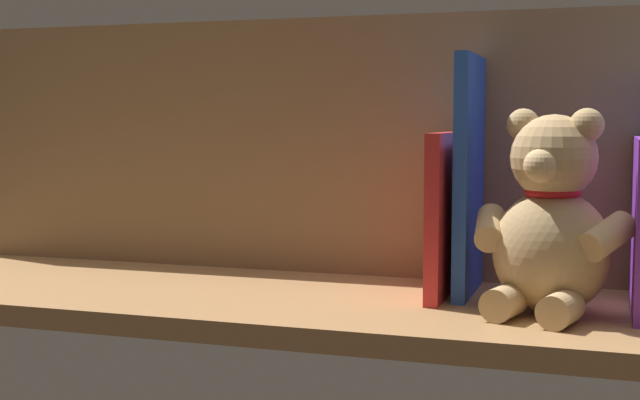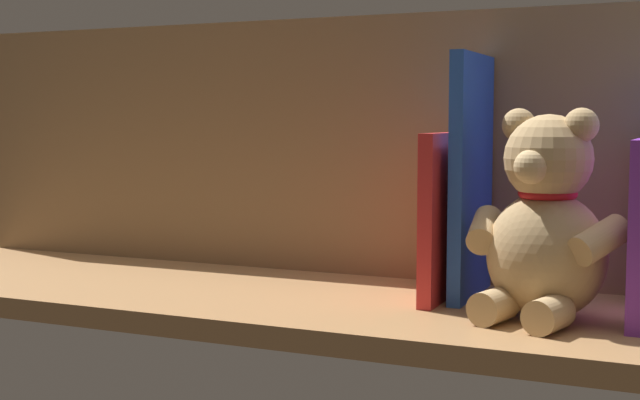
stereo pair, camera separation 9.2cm
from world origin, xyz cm
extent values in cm
cube|color=#A87A4C|center=(0.00, 0.00, -1.10)|extent=(111.62, 30.01, 2.20)
cube|color=olive|center=(0.00, -12.76, 15.10)|extent=(111.62, 1.50, 30.20)
ellipsoid|color=tan|center=(-23.62, 1.96, 5.87)|extent=(13.42, 12.61, 11.74)
sphere|color=tan|center=(-23.62, 1.96, 14.76)|extent=(8.07, 8.07, 8.07)
sphere|color=tan|center=(-26.53, 2.78, 17.79)|extent=(3.12, 3.12, 3.12)
sphere|color=tan|center=(-20.70, 1.15, 17.79)|extent=(3.12, 3.12, 3.12)
sphere|color=#DBB77F|center=(-22.69, 5.26, 14.16)|extent=(3.12, 3.12, 3.12)
cylinder|color=tan|center=(-28.59, 4.88, 7.92)|extent=(5.59, 6.29, 4.34)
cylinder|color=tan|center=(-17.85, 1.87, 7.92)|extent=(3.18, 5.96, 4.34)
cylinder|color=tan|center=(-24.82, 7.48, 1.56)|extent=(4.19, 5.08, 3.12)
cylinder|color=tan|center=(-19.73, 6.05, 1.56)|extent=(4.19, 5.08, 3.12)
torus|color=red|center=(-23.62, 1.96, 11.55)|extent=(6.60, 6.60, 0.92)
cube|color=blue|center=(-14.73, -5.15, 12.47)|extent=(1.39, 12.92, 24.94)
cube|color=red|center=(-12.40, -4.07, 8.48)|extent=(1.52, 15.08, 16.97)
camera|label=1|loc=(-28.38, 86.72, 18.33)|focal=49.36mm
camera|label=2|loc=(-36.92, 83.44, 18.33)|focal=49.36mm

